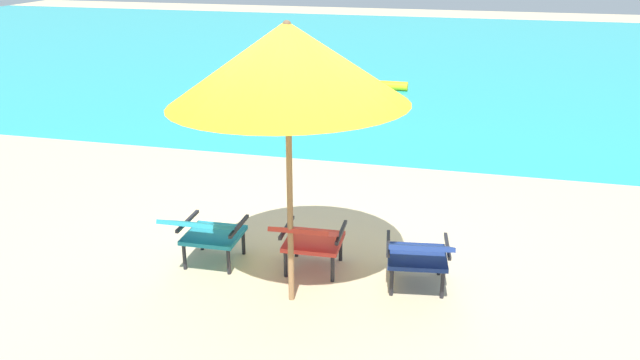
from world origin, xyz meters
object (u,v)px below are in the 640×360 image
object	(u,v)px
beach_umbrella_center	(287,63)
swim_buoy	(369,84)
lounge_chair_left	(206,231)
lounge_chair_right	(418,253)
lounge_chair_center	(310,237)

from	to	relation	value
beach_umbrella_center	swim_buoy	bearing A→B (deg)	95.54
lounge_chair_left	lounge_chair_right	bearing A→B (deg)	0.70
swim_buoy	lounge_chair_left	xyz separation A→B (m)	(-0.10, -8.07, 0.31)
lounge_chair_left	beach_umbrella_center	bearing A→B (deg)	-19.31
lounge_chair_left	lounge_chair_center	world-z (taller)	same
lounge_chair_right	swim_buoy	bearing A→B (deg)	102.99
swim_buoy	lounge_chair_left	world-z (taller)	lounge_chair_left
lounge_chair_left	lounge_chair_right	distance (m)	1.96
lounge_chair_left	beach_umbrella_center	xyz separation A→B (m)	(0.91, -0.32, 1.65)
lounge_chair_right	beach_umbrella_center	distance (m)	1.98
swim_buoy	lounge_chair_right	world-z (taller)	lounge_chair_right
swim_buoy	lounge_chair_center	xyz separation A→B (m)	(0.87, -7.98, 0.31)
lounge_chair_center	beach_umbrella_center	bearing A→B (deg)	-97.22
swim_buoy	lounge_chair_left	size ratio (longest dim) A/B	1.80
swim_buoy	lounge_chair_center	size ratio (longest dim) A/B	1.79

